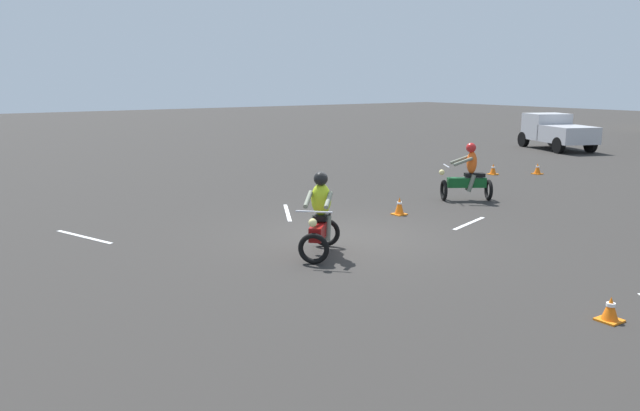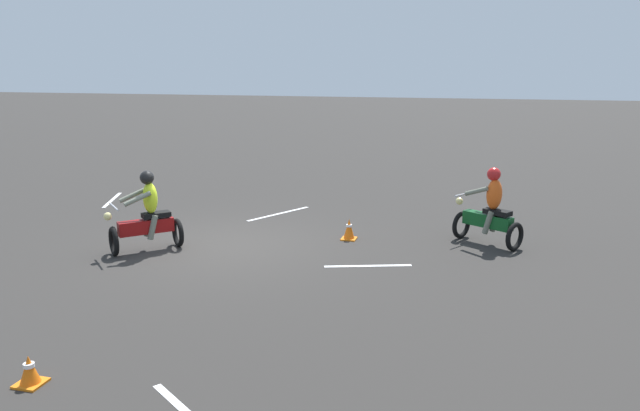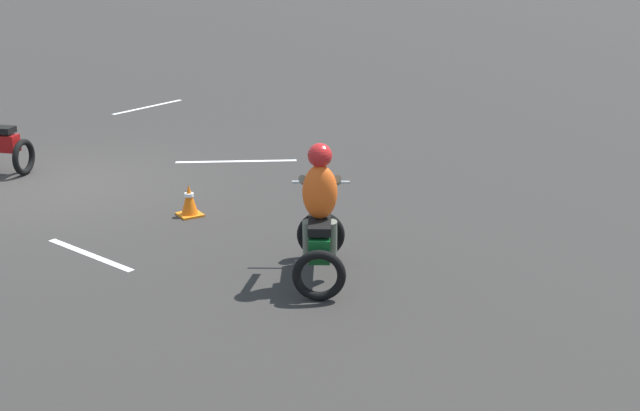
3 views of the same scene
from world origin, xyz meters
TOP-DOWN VIEW (x-y plane):
  - ground_plane at (0.00, 0.00)m, footprint 120.00×120.00m
  - motorcycle_rider_background at (-1.50, 5.36)m, footprint 1.26×1.50m
  - traffic_cone_near_right at (-1.13, 2.43)m, footprint 0.32×0.32m
  - lane_stripe_n at (0.57, 3.18)m, footprint 0.62×1.61m
  - lane_stripe_nw at (-2.98, 0.18)m, footprint 1.89×1.07m
  - lane_stripe_w at (-3.33, -4.89)m, footprint 1.88×0.77m

SIDE VIEW (x-z plane):
  - ground_plane at x=0.00m, z-range 0.00..0.00m
  - lane_stripe_n at x=0.57m, z-range 0.00..0.01m
  - lane_stripe_nw at x=-2.98m, z-range 0.00..0.01m
  - lane_stripe_w at x=-3.33m, z-range 0.00..0.01m
  - traffic_cone_near_right at x=-1.13m, z-range -0.01..0.45m
  - motorcycle_rider_background at x=-1.50m, z-range -0.10..1.56m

